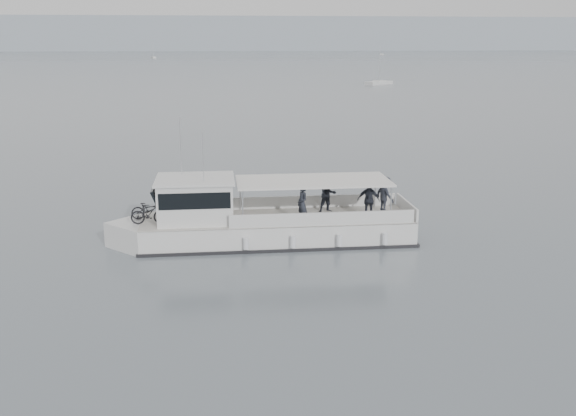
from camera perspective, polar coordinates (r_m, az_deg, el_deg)
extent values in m
plane|color=#50585E|center=(27.78, -4.14, -4.69)|extent=(1400.00, 1400.00, 0.00)
cube|color=#939EA8|center=(586.20, -7.13, 15.10)|extent=(1400.00, 90.00, 28.00)
cube|color=silver|center=(30.22, -0.94, -2.10)|extent=(12.58, 3.47, 1.36)
cube|color=silver|center=(30.30, -12.84, -2.43)|extent=(3.40, 3.40, 1.36)
cube|color=beige|center=(30.03, -0.95, -0.86)|extent=(12.58, 3.47, 0.06)
cube|color=black|center=(30.34, -0.94, -2.86)|extent=(12.79, 3.60, 0.19)
cube|color=silver|center=(31.71, 2.16, 0.57)|extent=(8.36, 0.19, 0.63)
cube|color=silver|center=(28.64, 3.11, -1.00)|extent=(8.36, 0.19, 0.63)
cube|color=silver|center=(31.14, 10.52, 0.05)|extent=(0.14, 3.35, 0.63)
cube|color=silver|center=(29.68, -8.20, 0.68)|extent=(3.37, 2.86, 1.88)
cube|color=black|center=(29.74, -11.34, 0.88)|extent=(0.61, 2.62, 1.21)
cube|color=black|center=(29.61, -8.23, 1.27)|extent=(3.16, 2.90, 0.73)
cube|color=silver|center=(29.46, -8.27, 2.55)|extent=(3.58, 3.07, 0.10)
cube|color=silver|center=(29.81, 2.24, 2.43)|extent=(7.14, 3.21, 0.08)
cylinder|color=silver|center=(28.28, -4.04, -0.07)|extent=(0.06, 0.06, 1.72)
cylinder|color=silver|center=(31.12, -4.28, 1.30)|extent=(0.06, 0.06, 1.72)
cylinder|color=silver|center=(29.31, 9.13, 0.30)|extent=(0.06, 0.06, 1.72)
cylinder|color=silver|center=(32.05, 7.76, 1.60)|extent=(0.06, 0.06, 1.72)
cylinder|color=silver|center=(30.16, -9.52, 5.41)|extent=(0.03, 0.03, 2.72)
cylinder|color=silver|center=(28.51, -7.56, 4.53)|extent=(0.03, 0.03, 2.30)
cylinder|color=silver|center=(28.35, -3.74, -3.17)|extent=(0.25, 0.25, 0.52)
cylinder|color=silver|center=(28.51, 0.46, -3.03)|extent=(0.25, 0.25, 0.52)
cylinder|color=silver|center=(28.82, 4.59, -2.88)|extent=(0.25, 0.25, 0.52)
cylinder|color=silver|center=(29.28, 8.62, -2.72)|extent=(0.25, 0.25, 0.52)
imported|color=black|center=(30.34, -12.10, -0.11)|extent=(1.80, 0.64, 0.94)
imported|color=black|center=(29.53, -12.25, -0.47)|extent=(1.66, 0.48, 0.99)
imported|color=#282C36|center=(29.01, 1.28, 0.37)|extent=(0.60, 0.74, 1.76)
imported|color=#282C36|center=(30.84, 3.56, 1.22)|extent=(0.97, 0.82, 1.76)
imported|color=#282C36|center=(29.88, 7.17, 0.69)|extent=(1.11, 0.75, 1.76)
imported|color=#282C36|center=(31.12, 8.60, 1.20)|extent=(1.09, 1.31, 1.76)
cube|color=silver|center=(413.96, 8.34, 13.36)|extent=(3.94, 5.85, 0.75)
cube|color=silver|center=(413.95, 8.35, 13.40)|extent=(2.24, 2.44, 0.45)
cube|color=silver|center=(139.78, 8.09, 10.94)|extent=(6.66, 5.59, 0.75)
cube|color=silver|center=(139.76, 8.10, 11.07)|extent=(2.98, 2.87, 0.45)
cylinder|color=silver|center=(139.58, 8.15, 12.56)|extent=(0.08, 0.08, 7.32)
cube|color=silver|center=(342.61, -11.86, 12.95)|extent=(3.03, 5.43, 0.75)
cube|color=silver|center=(342.60, -11.86, 13.00)|extent=(1.89, 2.14, 0.45)
cylinder|color=silver|center=(342.54, -11.89, 13.47)|extent=(0.08, 0.08, 5.69)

